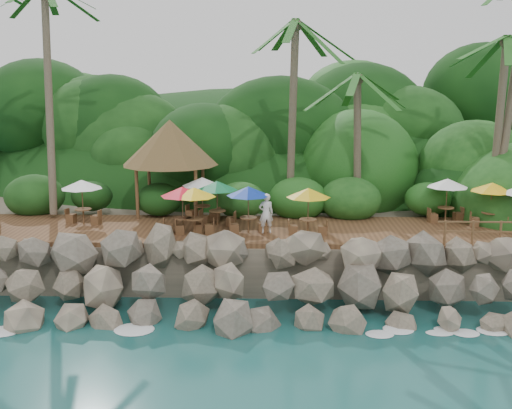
{
  "coord_description": "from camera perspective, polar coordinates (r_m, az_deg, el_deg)",
  "views": [
    {
      "loc": [
        0.85,
        -19.77,
        8.88
      ],
      "look_at": [
        0.0,
        6.0,
        3.4
      ],
      "focal_mm": 41.95,
      "sensor_mm": 36.0,
      "label": 1
    }
  ],
  "objects": [
    {
      "name": "palms",
      "position": [
        28.75,
        2.22,
        18.06
      ],
      "size": [
        31.12,
        6.87,
        12.74
      ],
      "color": "brown",
      "rests_on": "ground"
    },
    {
      "name": "jungle_foliage",
      "position": [
        35.89,
        0.47,
        -2.33
      ],
      "size": [
        44.0,
        16.0,
        12.0
      ],
      "primitive_type": null,
      "color": "#143811",
      "rests_on": "ground"
    },
    {
      "name": "seawall",
      "position": [
        23.11,
        -0.33,
        -7.54
      ],
      "size": [
        29.0,
        4.0,
        2.3
      ],
      "primitive_type": null,
      "color": "gray",
      "rests_on": "ground"
    },
    {
      "name": "land_base",
      "position": [
        36.62,
        0.51,
        -0.35
      ],
      "size": [
        32.0,
        25.2,
        2.1
      ],
      "primitive_type": "cube",
      "color": "gray",
      "rests_on": "ground"
    },
    {
      "name": "ground",
      "position": [
        21.68,
        -0.53,
        -12.17
      ],
      "size": [
        140.0,
        140.0,
        0.0
      ],
      "primitive_type": "plane",
      "color": "#19514F",
      "rests_on": "ground"
    },
    {
      "name": "terrace",
      "position": [
        26.63,
        0.0,
        -2.53
      ],
      "size": [
        26.0,
        5.0,
        0.2
      ],
      "primitive_type": "cube",
      "color": "brown",
      "rests_on": "land_base"
    },
    {
      "name": "foam_line",
      "position": [
        21.95,
        -0.5,
        -11.78
      ],
      "size": [
        25.2,
        0.8,
        0.06
      ],
      "color": "white",
      "rests_on": "ground"
    },
    {
      "name": "palapa",
      "position": [
        29.53,
        -8.18,
        5.87
      ],
      "size": [
        4.7,
        4.7,
        4.6
      ],
      "color": "brown",
      "rests_on": "ground"
    },
    {
      "name": "waiter",
      "position": [
        25.67,
        0.97,
        -0.84
      ],
      "size": [
        0.7,
        0.53,
        1.75
      ],
      "primitive_type": "imported",
      "rotation": [
        0.0,
        0.0,
        3.33
      ],
      "color": "white",
      "rests_on": "terrace"
    },
    {
      "name": "dining_clusters",
      "position": [
        26.23,
        2.68,
        1.25
      ],
      "size": [
        25.48,
        4.88,
        2.04
      ],
      "color": "brown",
      "rests_on": "terrace"
    },
    {
      "name": "jungle_hill",
      "position": [
        44.18,
        0.75,
        0.4
      ],
      "size": [
        44.8,
        28.0,
        15.4
      ],
      "primitive_type": "ellipsoid",
      "color": "#143811",
      "rests_on": "ground"
    }
  ]
}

